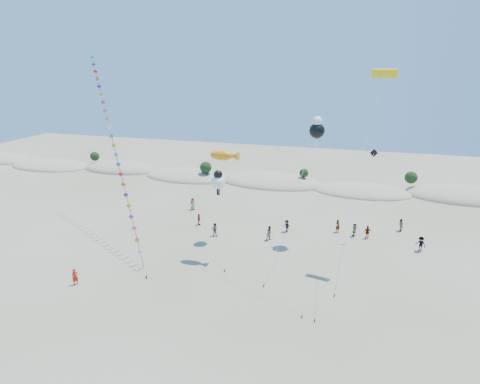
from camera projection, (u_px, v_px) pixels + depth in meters
name	position (u px, v px, depth m)	size (l,w,h in m)	color
ground	(153.00, 333.00, 32.45)	(160.00, 160.00, 0.00)	#796E54
dune_ridge	(276.00, 183.00, 73.41)	(145.30, 11.49, 5.57)	gray
kite_train	(113.00, 143.00, 49.12)	(17.99, 19.39, 22.35)	#3F2D1E
fish_kite	(225.00, 156.00, 42.35)	(11.72, 10.18, 12.15)	#3F2D1E
cartoon_kite_low	(218.00, 181.00, 47.46)	(4.07, 8.35, 8.93)	#3F2D1E
cartoon_kite_high	(317.00, 129.00, 45.47)	(4.14, 13.28, 15.22)	#3F2D1E
parafoil_kite	(384.00, 77.00, 38.16)	(5.44, 13.15, 20.39)	#3F2D1E
dark_kite	(364.00, 189.00, 44.13)	(3.37, 14.90, 11.37)	#3F2D1E
flyer_foreground	(75.00, 277.00, 39.37)	(0.62, 0.41, 1.70)	red
beachgoers	(308.00, 228.00, 51.21)	(31.98, 8.94, 1.85)	slate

